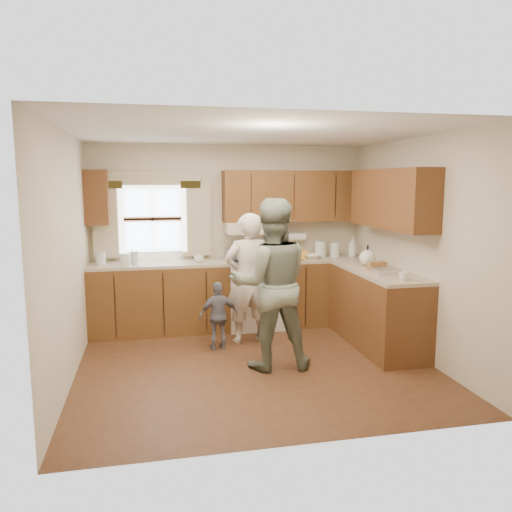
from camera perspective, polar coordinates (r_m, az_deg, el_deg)
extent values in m
plane|color=#462715|center=(5.65, -0.15, -12.25)|extent=(3.80, 3.80, 0.00)
plane|color=white|center=(5.30, -0.16, 13.89)|extent=(3.80, 3.80, 0.00)
plane|color=beige|center=(7.04, -3.08, 2.38)|extent=(3.80, 0.00, 3.80)
plane|color=beige|center=(3.67, 5.47, -3.41)|extent=(3.80, 0.00, 3.80)
plane|color=beige|center=(5.29, -20.75, -0.23)|extent=(0.00, 3.50, 3.50)
plane|color=beige|center=(6.02, 17.85, 0.92)|extent=(0.00, 3.50, 3.50)
cube|color=#43220E|center=(6.80, -10.93, -4.83)|extent=(1.82, 0.60, 0.90)
cube|color=#43220E|center=(7.20, 7.57, -4.00)|extent=(1.22, 0.60, 0.90)
cube|color=#3C1D0D|center=(6.31, 13.67, -5.97)|extent=(0.60, 1.65, 0.90)
cube|color=tan|center=(6.71, -11.04, -0.92)|extent=(1.82, 0.60, 0.04)
cube|color=tan|center=(7.11, 7.64, -0.30)|extent=(1.22, 0.60, 0.04)
cube|color=tan|center=(6.21, 13.82, -1.77)|extent=(0.60, 1.65, 0.04)
cube|color=#43220E|center=(7.04, 4.40, 6.85)|extent=(2.00, 0.33, 0.70)
cube|color=#3C1D0D|center=(6.79, -17.74, 6.41)|extent=(0.30, 0.33, 0.70)
cube|color=#3C1D0D|center=(6.18, 15.25, 6.34)|extent=(0.33, 1.65, 0.70)
cube|color=beige|center=(6.86, -0.31, 3.28)|extent=(0.76, 0.45, 0.15)
cube|color=silver|center=(6.92, -11.72, 4.18)|extent=(0.90, 0.03, 0.90)
cube|color=#FFC54B|center=(6.89, -16.56, 3.99)|extent=(0.40, 0.05, 1.02)
cube|color=#FFC54B|center=(6.89, -6.88, 4.28)|extent=(0.40, 0.05, 1.02)
cube|color=#FFC54B|center=(6.85, -11.85, 8.49)|extent=(1.30, 0.05, 0.22)
cylinder|color=white|center=(7.16, 4.58, 2.22)|extent=(0.27, 0.12, 0.12)
imported|color=silver|center=(6.65, -6.56, -0.32)|extent=(0.14, 0.14, 0.10)
imported|color=silver|center=(7.21, 10.95, 1.05)|extent=(0.12, 0.12, 0.29)
imported|color=silver|center=(6.98, 6.44, -0.05)|extent=(0.25, 0.25, 0.06)
imported|color=silver|center=(5.63, 16.49, -2.21)|extent=(0.12, 0.12, 0.10)
cylinder|color=silver|center=(6.71, -17.29, -0.24)|extent=(0.12, 0.12, 0.17)
cylinder|color=silver|center=(6.63, -14.78, -0.35)|extent=(0.11, 0.11, 0.15)
cube|color=olive|center=(6.78, 4.45, -0.45)|extent=(0.21, 0.16, 0.02)
cube|color=gold|center=(7.02, 4.98, 0.23)|extent=(0.19, 0.14, 0.11)
cylinder|color=silver|center=(7.12, 7.37, 0.78)|extent=(0.16, 0.16, 0.22)
cylinder|color=silver|center=(7.14, 9.01, 0.69)|extent=(0.13, 0.13, 0.20)
sphere|color=silver|center=(6.48, 12.62, -0.20)|extent=(0.21, 0.21, 0.21)
cube|color=olive|center=(6.23, 13.65, -1.09)|extent=(0.21, 0.12, 0.10)
cube|color=silver|center=(5.97, 14.65, -1.70)|extent=(0.28, 0.20, 0.07)
cylinder|color=silver|center=(6.67, -13.73, -0.17)|extent=(0.10, 0.10, 0.17)
cube|color=silver|center=(6.92, -0.15, -4.44)|extent=(0.76, 0.64, 0.90)
cube|color=#B7B7BC|center=(7.07, -0.59, 0.29)|extent=(0.76, 0.10, 0.16)
cylinder|color=#B7B7BC|center=(6.56, 0.42, -2.93)|extent=(0.68, 0.03, 0.03)
cube|color=#4D53B4|center=(6.60, 0.88, -4.82)|extent=(0.22, 0.02, 0.42)
cylinder|color=black|center=(6.91, -1.82, -0.61)|extent=(0.18, 0.18, 0.01)
cylinder|color=black|center=(6.99, 1.09, -0.51)|extent=(0.18, 0.18, 0.01)
cylinder|color=black|center=(6.67, -1.44, -0.95)|extent=(0.18, 0.18, 0.01)
cylinder|color=black|center=(6.75, 1.57, -0.84)|extent=(0.18, 0.18, 0.01)
imported|color=beige|center=(6.18, -0.95, -2.58)|extent=(0.64, 0.46, 1.63)
imported|color=#1E3626|center=(5.34, 1.72, -3.24)|extent=(0.94, 0.76, 1.83)
imported|color=slate|center=(6.03, -4.30, -6.82)|extent=(0.50, 0.25, 0.82)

